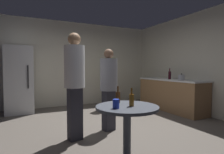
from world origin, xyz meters
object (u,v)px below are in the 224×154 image
at_px(kettle, 181,77).
at_px(person_in_white_shirt, 75,77).
at_px(refrigerator, 19,80).
at_px(wine_bottle_on_counter, 170,75).
at_px(person_in_gray_shirt, 109,83).
at_px(beer_bottle_brown, 118,97).
at_px(foreground_table, 127,114).
at_px(plastic_cup_blue, 116,104).
at_px(person_in_olive_shirt, 110,75).
at_px(beer_bottle_amber, 132,100).

distance_m(kettle, person_in_white_shirt, 3.07).
height_order(refrigerator, wine_bottle_on_counter, refrigerator).
distance_m(refrigerator, kettle, 4.35).
relative_size(refrigerator, kettle, 7.38).
height_order(wine_bottle_on_counter, person_in_gray_shirt, person_in_gray_shirt).
height_order(wine_bottle_on_counter, beer_bottle_brown, wine_bottle_on_counter).
height_order(wine_bottle_on_counter, foreground_table, wine_bottle_on_counter).
bearing_deg(person_in_white_shirt, kettle, 90.67).
bearing_deg(beer_bottle_brown, person_in_gray_shirt, 72.23).
relative_size(wine_bottle_on_counter, person_in_white_shirt, 0.17).
bearing_deg(person_in_white_shirt, wine_bottle_on_counter, 98.36).
bearing_deg(person_in_gray_shirt, plastic_cup_blue, -33.49).
bearing_deg(refrigerator, person_in_white_shirt, -70.92).
distance_m(wine_bottle_on_counter, person_in_olive_shirt, 1.73).
bearing_deg(person_in_white_shirt, person_in_olive_shirt, 131.40).
height_order(foreground_table, beer_bottle_brown, beer_bottle_brown).
distance_m(foreground_table, person_in_white_shirt, 1.20).
bearing_deg(person_in_gray_shirt, refrigerator, -157.96).
relative_size(person_in_gray_shirt, person_in_olive_shirt, 0.92).
bearing_deg(refrigerator, person_in_olive_shirt, -12.02).
bearing_deg(beer_bottle_amber, kettle, 32.54).
xyz_separation_m(refrigerator, person_in_white_shirt, (0.87, -2.52, 0.16)).
relative_size(wine_bottle_on_counter, foreground_table, 0.39).
height_order(refrigerator, person_in_olive_shirt, refrigerator).
relative_size(plastic_cup_blue, person_in_gray_shirt, 0.07).
distance_m(plastic_cup_blue, person_in_gray_shirt, 1.41).
bearing_deg(foreground_table, person_in_white_shirt, 111.07).
relative_size(refrigerator, person_in_olive_shirt, 1.04).
distance_m(kettle, wine_bottle_on_counter, 0.43).
bearing_deg(foreground_table, plastic_cup_blue, -161.00).
height_order(beer_bottle_amber, person_in_gray_shirt, person_in_gray_shirt).
bearing_deg(refrigerator, kettle, -26.68).
xyz_separation_m(plastic_cup_blue, person_in_white_shirt, (-0.21, 1.11, 0.27)).
bearing_deg(refrigerator, beer_bottle_amber, -69.90).
height_order(wine_bottle_on_counter, plastic_cup_blue, wine_bottle_on_counter).
bearing_deg(refrigerator, wine_bottle_on_counter, -21.45).
bearing_deg(kettle, refrigerator, 153.32).
relative_size(beer_bottle_brown, person_in_olive_shirt, 0.13).
height_order(kettle, beer_bottle_brown, kettle).
xyz_separation_m(wine_bottle_on_counter, beer_bottle_brown, (-2.62, -1.80, -0.20)).
bearing_deg(wine_bottle_on_counter, kettle, -88.79).
height_order(beer_bottle_brown, person_in_olive_shirt, person_in_olive_shirt).
height_order(kettle, wine_bottle_on_counter, wine_bottle_on_counter).
relative_size(wine_bottle_on_counter, person_in_olive_shirt, 0.18).
bearing_deg(person_in_olive_shirt, wine_bottle_on_counter, 75.28).
xyz_separation_m(refrigerator, beer_bottle_amber, (1.32, -3.60, -0.08)).
bearing_deg(wine_bottle_on_counter, foreground_table, -142.03).
distance_m(person_in_white_shirt, person_in_olive_shirt, 2.55).
bearing_deg(person_in_white_shirt, beer_bottle_amber, 12.55).
bearing_deg(beer_bottle_brown, kettle, 27.54).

